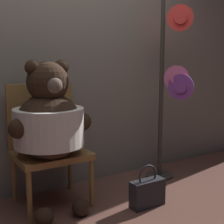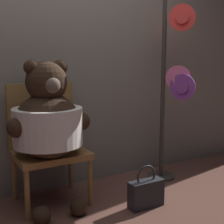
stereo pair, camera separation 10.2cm
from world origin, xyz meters
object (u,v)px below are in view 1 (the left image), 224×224
teddy_bear (49,122)px  chair (47,140)px  hat_display_rack (169,91)px  handbag_on_ground (147,192)px

teddy_bear → chair: bearing=77.3°
chair → hat_display_rack: (1.23, -0.13, 0.37)m
chair → handbag_on_ground: 0.94m
chair → teddy_bear: bearing=-102.7°
teddy_bear → hat_display_rack: bearing=1.7°
teddy_bear → handbag_on_ground: bearing=-28.9°
teddy_bear → handbag_on_ground: (0.68, -0.38, -0.59)m
chair → hat_display_rack: hat_display_rack is taller
chair → teddy_bear: teddy_bear is taller
teddy_bear → handbag_on_ground: teddy_bear is taller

